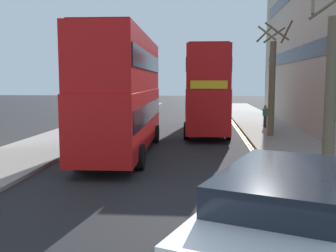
{
  "coord_description": "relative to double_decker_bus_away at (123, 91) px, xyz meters",
  "views": [
    {
      "loc": [
        1.81,
        -3.16,
        3.46
      ],
      "look_at": [
        0.5,
        11.0,
        1.8
      ],
      "focal_mm": 40.79,
      "sensor_mm": 36.0,
      "label": 1
    }
  ],
  "objects": [
    {
      "name": "street_tree_mid",
      "position": [
        8.63,
        -2.74,
        0.22
      ],
      "size": [
        1.82,
        1.82,
        6.86
      ],
      "color": "#6B6047",
      "rests_on": "sidewalk_right"
    },
    {
      "name": "kerb_line_outer",
      "position": [
        6.38,
        -0.7,
        -3.03
      ],
      "size": [
        0.1,
        56.0,
        0.01
      ],
      "primitive_type": "cube",
      "color": "yellow",
      "rests_on": "ground"
    },
    {
      "name": "sidewalk_left",
      "position": [
        -4.52,
        1.3,
        -2.96
      ],
      "size": [
        4.0,
        80.0,
        0.14
      ],
      "primitive_type": "cube",
      "color": "gray",
      "rests_on": "ground"
    },
    {
      "name": "pedestrian_far",
      "position": [
        8.27,
        10.14,
        -2.04
      ],
      "size": [
        0.34,
        0.22,
        1.62
      ],
      "color": "#2D2D38",
      "rests_on": "sidewalk_right"
    },
    {
      "name": "sidewalk_right",
      "position": [
        8.48,
        1.3,
        -2.96
      ],
      "size": [
        4.0,
        80.0,
        0.14
      ],
      "primitive_type": "cube",
      "color": "gray",
      "rests_on": "ground"
    },
    {
      "name": "taxi_minivan",
      "position": [
        4.97,
        -12.2,
        -1.96
      ],
      "size": [
        3.46,
        5.16,
        2.12
      ],
      "color": "silver",
      "rests_on": "ground"
    },
    {
      "name": "street_tree_near",
      "position": [
        7.96,
        5.99,
        0.39
      ],
      "size": [
        2.01,
        1.99,
        6.88
      ],
      "color": "#6B6047",
      "rests_on": "sidewalk_right"
    },
    {
      "name": "double_decker_bus_away",
      "position": [
        0.0,
        0.0,
        0.0
      ],
      "size": [
        3.05,
        10.88,
        5.64
      ],
      "color": "red",
      "rests_on": "ground"
    },
    {
      "name": "kerb_line_inner",
      "position": [
        6.22,
        -0.7,
        -3.03
      ],
      "size": [
        0.1,
        56.0,
        0.01
      ],
      "primitive_type": "cube",
      "color": "yellow",
      "rests_on": "ground"
    },
    {
      "name": "double_decker_bus_oncoming",
      "position": [
        4.01,
        8.27,
        0.0
      ],
      "size": [
        2.91,
        10.84,
        5.64
      ],
      "color": "red",
      "rests_on": "ground"
    }
  ]
}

